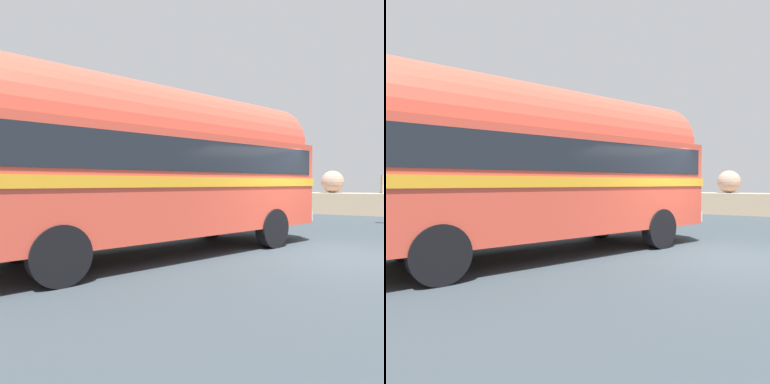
{
  "view_description": "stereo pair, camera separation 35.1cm",
  "coord_description": "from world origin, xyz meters",
  "views": [
    {
      "loc": [
        0.91,
        -8.32,
        1.6
      ],
      "look_at": [
        -3.26,
        -0.84,
        1.39
      ],
      "focal_mm": 33.62,
      "sensor_mm": 36.0,
      "label": 1
    },
    {
      "loc": [
        1.22,
        -8.15,
        1.6
      ],
      "look_at": [
        -3.26,
        -0.84,
        1.39
      ],
      "focal_mm": 33.62,
      "sensor_mm": 36.0,
      "label": 2
    }
  ],
  "objects": [
    {
      "name": "ground",
      "position": [
        0.0,
        0.0,
        0.01
      ],
      "size": [
        32.0,
        26.0,
        0.02
      ],
      "color": "#303A40"
    },
    {
      "name": "breakwater",
      "position": [
        0.01,
        11.83,
        0.68
      ],
      "size": [
        31.36,
        1.88,
        2.27
      ],
      "color": "tan",
      "rests_on": "ground"
    },
    {
      "name": "vintage_coach",
      "position": [
        -3.6,
        -1.72,
        2.05
      ],
      "size": [
        5.32,
        8.87,
        3.7
      ],
      "rotation": [
        0.0,
        0.0,
        -0.37
      ],
      "color": "black",
      "rests_on": "ground"
    }
  ]
}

